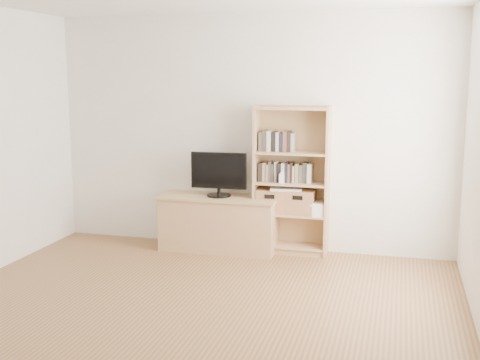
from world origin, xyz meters
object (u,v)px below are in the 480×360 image
(television, at_px, (219,174))
(baby_monitor, at_px, (282,179))
(tv_stand, at_px, (219,224))
(basket_left, at_px, (272,200))
(basket_right, at_px, (300,202))
(laptop, at_px, (286,189))
(bookshelf, at_px, (291,181))

(television, xyz_separation_m, baby_monitor, (0.70, 0.01, -0.01))
(tv_stand, bearing_deg, television, 0.00)
(television, relative_size, baby_monitor, 5.92)
(baby_monitor, distance_m, basket_left, 0.30)
(television, height_order, basket_right, television)
(baby_monitor, relative_size, laptop, 0.31)
(tv_stand, xyz_separation_m, basket_left, (0.58, 0.09, 0.28))
(tv_stand, relative_size, baby_monitor, 12.22)
(television, distance_m, laptop, 0.76)
(tv_stand, bearing_deg, basket_right, 5.52)
(laptop, bearing_deg, bookshelf, 2.67)
(basket_left, bearing_deg, laptop, -3.27)
(tv_stand, bearing_deg, laptop, 6.22)
(basket_left, distance_m, laptop, 0.21)
(basket_right, bearing_deg, tv_stand, -171.72)
(television, bearing_deg, baby_monitor, -1.36)
(basket_left, height_order, laptop, laptop)
(baby_monitor, bearing_deg, bookshelf, 40.21)
(television, bearing_deg, laptop, 4.77)
(basket_right, relative_size, laptop, 0.94)
(baby_monitor, relative_size, basket_right, 0.33)
(baby_monitor, bearing_deg, basket_left, 141.05)
(bookshelf, relative_size, basket_right, 5.10)
(television, distance_m, basket_left, 0.65)
(tv_stand, distance_m, laptop, 0.86)
(tv_stand, relative_size, laptop, 3.81)
(tv_stand, distance_m, baby_monitor, 0.89)
(basket_right, bearing_deg, television, -171.72)
(tv_stand, relative_size, television, 2.06)
(bookshelf, distance_m, basket_right, 0.25)
(television, height_order, baby_monitor, television)
(laptop, bearing_deg, basket_right, -5.86)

